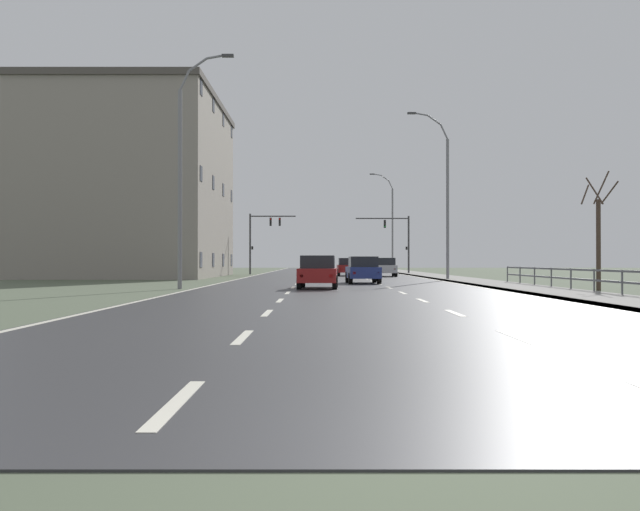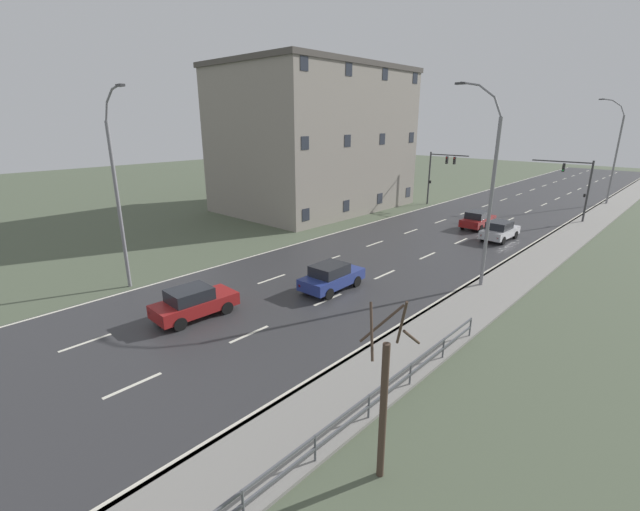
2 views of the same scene
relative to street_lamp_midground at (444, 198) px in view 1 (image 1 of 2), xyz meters
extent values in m
cube|color=#4C5642|center=(-7.42, 5.95, -5.61)|extent=(160.00, 160.00, 0.12)
cube|color=#303033|center=(-7.42, 17.95, -5.54)|extent=(14.00, 120.00, 0.02)
cube|color=beige|center=(-9.75, -40.05, -5.53)|extent=(0.16, 2.20, 0.01)
cube|color=beige|center=(-9.75, -34.65, -5.53)|extent=(0.16, 2.20, 0.01)
cube|color=beige|center=(-9.75, -29.25, -5.53)|extent=(0.16, 2.20, 0.01)
cube|color=beige|center=(-9.75, -23.85, -5.53)|extent=(0.16, 2.20, 0.01)
cube|color=beige|center=(-9.75, -18.45, -5.53)|extent=(0.16, 2.20, 0.01)
cube|color=beige|center=(-9.75, -13.05, -5.53)|extent=(0.16, 2.20, 0.01)
cube|color=beige|center=(-9.75, -7.65, -5.53)|extent=(0.16, 2.20, 0.01)
cube|color=beige|center=(-9.75, -2.25, -5.53)|extent=(0.16, 2.20, 0.01)
cube|color=beige|center=(-9.75, 3.15, -5.53)|extent=(0.16, 2.20, 0.01)
cube|color=beige|center=(-9.75, 8.55, -5.53)|extent=(0.16, 2.20, 0.01)
cube|color=beige|center=(-9.75, 13.95, -5.53)|extent=(0.16, 2.20, 0.01)
cube|color=beige|center=(-9.75, 19.35, -5.53)|extent=(0.16, 2.20, 0.01)
cube|color=beige|center=(-9.75, 24.75, -5.53)|extent=(0.16, 2.20, 0.01)
cube|color=beige|center=(-9.75, 30.15, -5.53)|extent=(0.16, 2.20, 0.01)
cube|color=beige|center=(-9.75, 35.55, -5.53)|extent=(0.16, 2.20, 0.01)
cube|color=beige|center=(-9.75, 40.95, -5.53)|extent=(0.16, 2.20, 0.01)
cube|color=beige|center=(-9.75, 46.35, -5.53)|extent=(0.16, 2.20, 0.01)
cube|color=beige|center=(-9.75, 51.75, -5.53)|extent=(0.16, 2.20, 0.01)
cube|color=beige|center=(-9.75, 57.15, -5.53)|extent=(0.16, 2.20, 0.01)
cube|color=beige|center=(-9.75, 62.55, -5.53)|extent=(0.16, 2.20, 0.01)
cube|color=beige|center=(-9.75, 67.95, -5.53)|extent=(0.16, 2.20, 0.01)
cube|color=beige|center=(-9.75, 73.35, -5.53)|extent=(0.16, 2.20, 0.01)
cube|color=beige|center=(-5.09, -34.65, -5.53)|extent=(0.16, 2.20, 0.01)
cube|color=beige|center=(-5.09, -29.25, -5.53)|extent=(0.16, 2.20, 0.01)
cube|color=beige|center=(-5.09, -23.85, -5.53)|extent=(0.16, 2.20, 0.01)
cube|color=beige|center=(-5.09, -18.45, -5.53)|extent=(0.16, 2.20, 0.01)
cube|color=beige|center=(-5.09, -13.05, -5.53)|extent=(0.16, 2.20, 0.01)
cube|color=beige|center=(-5.09, -7.65, -5.53)|extent=(0.16, 2.20, 0.01)
cube|color=beige|center=(-5.09, -2.25, -5.53)|extent=(0.16, 2.20, 0.01)
cube|color=beige|center=(-5.09, 3.15, -5.53)|extent=(0.16, 2.20, 0.01)
cube|color=beige|center=(-5.09, 8.55, -5.53)|extent=(0.16, 2.20, 0.01)
cube|color=beige|center=(-5.09, 13.95, -5.53)|extent=(0.16, 2.20, 0.01)
cube|color=beige|center=(-5.09, 19.35, -5.53)|extent=(0.16, 2.20, 0.01)
cube|color=beige|center=(-5.09, 24.75, -5.53)|extent=(0.16, 2.20, 0.01)
cube|color=beige|center=(-5.09, 30.15, -5.53)|extent=(0.16, 2.20, 0.01)
cube|color=beige|center=(-5.09, 35.55, -5.53)|extent=(0.16, 2.20, 0.01)
cube|color=beige|center=(-5.09, 40.95, -5.53)|extent=(0.16, 2.20, 0.01)
cube|color=beige|center=(-5.09, 46.35, -5.53)|extent=(0.16, 2.20, 0.01)
cube|color=beige|center=(-5.09, 51.75, -5.53)|extent=(0.16, 2.20, 0.01)
cube|color=beige|center=(-5.09, 57.15, -5.53)|extent=(0.16, 2.20, 0.01)
cube|color=beige|center=(-5.09, 62.55, -5.53)|extent=(0.16, 2.20, 0.01)
cube|color=beige|center=(-5.09, 67.95, -5.53)|extent=(0.16, 2.20, 0.01)
cube|color=beige|center=(-5.09, 73.35, -5.53)|extent=(0.16, 2.20, 0.01)
cube|color=beige|center=(-0.57, 17.95, -5.53)|extent=(0.16, 120.00, 0.01)
cube|color=beige|center=(-14.27, 17.95, -5.53)|extent=(0.16, 120.00, 0.01)
cube|color=gray|center=(1.08, 17.95, -5.49)|extent=(3.00, 120.00, 0.12)
cube|color=slate|center=(-0.34, 17.95, -5.49)|extent=(0.16, 120.00, 0.12)
cube|color=#515459|center=(2.43, -20.37, -4.60)|extent=(0.06, 27.73, 0.08)
cube|color=#515459|center=(2.43, -20.37, -5.00)|extent=(0.06, 27.73, 0.08)
cylinder|color=#515459|center=(2.43, -21.63, -5.05)|extent=(0.07, 0.07, 1.00)
cylinder|color=#515459|center=(2.43, -19.11, -5.05)|extent=(0.07, 0.07, 1.00)
cylinder|color=#515459|center=(2.43, -16.59, -5.05)|extent=(0.07, 0.07, 1.00)
cylinder|color=#515459|center=(2.43, -14.07, -5.05)|extent=(0.07, 0.07, 1.00)
cylinder|color=#515459|center=(2.43, -11.55, -5.05)|extent=(0.07, 0.07, 1.00)
cylinder|color=#515459|center=(2.43, -9.03, -5.05)|extent=(0.07, 0.07, 1.00)
cylinder|color=#515459|center=(2.43, -6.51, -5.05)|extent=(0.07, 0.07, 1.00)
cylinder|color=slate|center=(0.18, 0.00, -0.78)|extent=(0.20, 0.20, 9.55)
cylinder|color=slate|center=(-0.05, 0.00, 4.49)|extent=(0.56, 0.11, 1.04)
cylinder|color=slate|center=(-0.73, 0.00, 5.30)|extent=(0.96, 0.11, 0.72)
cylinder|color=slate|center=(-1.71, 0.00, 5.70)|extent=(1.09, 0.11, 0.30)
cube|color=#333335|center=(-2.25, 0.00, 5.75)|extent=(0.56, 0.24, 0.12)
cylinder|color=slate|center=(0.18, 35.27, -0.61)|extent=(0.20, 0.20, 9.89)
cylinder|color=slate|center=(-0.05, 35.27, 4.83)|extent=(0.56, 0.11, 1.03)
cylinder|color=slate|center=(-0.72, 35.27, 5.63)|extent=(0.95, 0.11, 0.71)
cylinder|color=slate|center=(-1.71, 35.27, 6.04)|extent=(1.09, 0.11, 0.30)
cube|color=#333335|center=(-2.24, 35.27, 6.08)|extent=(0.56, 0.24, 0.12)
cylinder|color=slate|center=(-15.02, -14.11, -0.88)|extent=(0.20, 0.20, 9.35)
cylinder|color=slate|center=(-14.81, -14.11, 4.26)|extent=(0.53, 0.11, 0.96)
cylinder|color=slate|center=(-14.18, -14.11, 5.00)|extent=(0.89, 0.11, 0.67)
cylinder|color=slate|center=(-13.27, -14.11, 5.38)|extent=(1.01, 0.11, 0.28)
cube|color=#333335|center=(-12.77, -14.11, 5.42)|extent=(0.56, 0.24, 0.12)
cylinder|color=#38383A|center=(0.48, 22.75, -2.63)|extent=(0.18, 0.18, 5.85)
cylinder|color=#38383A|center=(-2.18, 22.75, 0.04)|extent=(5.32, 0.12, 0.12)
cube|color=black|center=(-1.91, 22.75, -0.51)|extent=(0.20, 0.28, 0.80)
sphere|color=#2D2D2D|center=(-1.91, 22.60, -0.25)|extent=(0.14, 0.14, 0.14)
sphere|color=#2D2D2D|center=(-1.91, 22.60, -0.51)|extent=(0.14, 0.14, 0.14)
sphere|color=green|center=(-1.91, 22.60, -0.77)|extent=(0.14, 0.14, 0.14)
cube|color=black|center=(0.26, 22.70, -2.95)|extent=(0.18, 0.12, 0.32)
cylinder|color=#38383A|center=(-15.32, 21.27, -2.57)|extent=(0.18, 0.18, 5.97)
cylinder|color=#38383A|center=(-13.08, 21.27, 0.17)|extent=(4.49, 0.12, 0.12)
cube|color=black|center=(-13.30, 21.27, -0.38)|extent=(0.20, 0.28, 0.80)
sphere|color=red|center=(-13.30, 21.12, -0.12)|extent=(0.14, 0.14, 0.14)
sphere|color=#2D2D2D|center=(-13.30, 21.12, -0.38)|extent=(0.14, 0.14, 0.14)
sphere|color=#2D2D2D|center=(-13.30, 21.12, -0.64)|extent=(0.14, 0.14, 0.14)
cube|color=black|center=(-12.40, 21.27, -0.38)|extent=(0.20, 0.28, 0.80)
sphere|color=red|center=(-12.40, 21.12, -0.12)|extent=(0.14, 0.14, 0.14)
sphere|color=#2D2D2D|center=(-12.40, 21.12, -0.38)|extent=(0.14, 0.14, 0.14)
sphere|color=#2D2D2D|center=(-12.40, 21.12, -0.64)|extent=(0.14, 0.14, 0.14)
cube|color=black|center=(-15.10, 21.22, -2.95)|extent=(0.18, 0.12, 0.32)
cube|color=navy|center=(-5.95, -6.33, -4.90)|extent=(1.88, 4.15, 0.64)
cube|color=black|center=(-5.94, -6.58, -4.28)|extent=(1.62, 2.04, 0.60)
cube|color=slate|center=(-5.97, -5.63, -4.30)|extent=(1.41, 0.12, 0.51)
cylinder|color=black|center=(-5.17, -5.04, -5.22)|extent=(0.24, 0.67, 0.66)
cylinder|color=black|center=(-6.79, -5.08, -5.22)|extent=(0.24, 0.67, 0.66)
cylinder|color=black|center=(-5.10, -7.58, -5.22)|extent=(0.24, 0.67, 0.66)
cylinder|color=black|center=(-6.72, -7.62, -5.22)|extent=(0.24, 0.67, 0.66)
cube|color=red|center=(-6.55, -8.38, -4.90)|extent=(0.16, 0.04, 0.14)
cube|color=red|center=(-5.23, -8.34, -4.90)|extent=(0.16, 0.04, 0.14)
cube|color=maroon|center=(-8.53, -13.68, -4.90)|extent=(1.92, 4.16, 0.64)
cube|color=black|center=(-8.54, -13.93, -4.28)|extent=(1.64, 2.06, 0.60)
cube|color=slate|center=(-8.50, -12.98, -4.30)|extent=(1.41, 0.13, 0.51)
cylinder|color=black|center=(-7.67, -12.44, -5.22)|extent=(0.25, 0.67, 0.66)
cylinder|color=black|center=(-9.29, -12.38, -5.22)|extent=(0.25, 0.67, 0.66)
cylinder|color=black|center=(-7.77, -14.98, -5.22)|extent=(0.25, 0.67, 0.66)
cylinder|color=black|center=(-9.39, -14.92, -5.22)|extent=(0.25, 0.67, 0.66)
cube|color=red|center=(-9.27, -15.68, -4.90)|extent=(0.16, 0.05, 0.14)
cube|color=red|center=(-7.95, -15.73, -4.90)|extent=(0.16, 0.05, 0.14)
cube|color=maroon|center=(-6.02, 13.80, -4.90)|extent=(1.79, 4.11, 0.64)
cube|color=black|center=(-6.02, 13.55, -4.28)|extent=(1.57, 2.01, 0.60)
cube|color=slate|center=(-6.03, 14.50, -4.30)|extent=(1.40, 0.09, 0.51)
cylinder|color=black|center=(-5.22, 15.07, -5.22)|extent=(0.22, 0.66, 0.66)
cylinder|color=black|center=(-6.84, 15.06, -5.22)|extent=(0.22, 0.66, 0.66)
cylinder|color=black|center=(-5.21, 12.53, -5.22)|extent=(0.22, 0.66, 0.66)
cylinder|color=black|center=(-6.82, 12.52, -5.22)|extent=(0.22, 0.66, 0.66)
cube|color=red|center=(-6.67, 11.76, -4.90)|extent=(0.16, 0.04, 0.14)
cube|color=red|center=(-5.35, 11.77, -4.90)|extent=(0.16, 0.04, 0.14)
cube|color=#B7B7BC|center=(-3.01, 11.10, -4.90)|extent=(1.86, 4.14, 0.64)
cube|color=black|center=(-3.01, 10.85, -4.28)|extent=(1.61, 2.04, 0.60)
cube|color=slate|center=(-2.99, 11.80, -4.30)|extent=(1.41, 0.11, 0.51)
cylinder|color=black|center=(-2.17, 12.35, -5.22)|extent=(0.24, 0.67, 0.66)
cylinder|color=black|center=(-3.79, 12.39, -5.22)|extent=(0.24, 0.67, 0.66)
cylinder|color=black|center=(-2.23, 9.81, -5.22)|extent=(0.24, 0.67, 0.66)
cylinder|color=black|center=(-3.85, 9.85, -5.22)|extent=(0.24, 0.67, 0.66)
cube|color=red|center=(-3.72, 9.09, -4.90)|extent=(0.16, 0.04, 0.14)
cube|color=red|center=(-2.40, 9.06, -4.90)|extent=(0.16, 0.04, 0.14)
cube|color=gray|center=(-23.84, 11.08, 1.60)|extent=(13.81, 19.30, 14.30)
cube|color=#4C4742|center=(-23.84, 11.08, 9.00)|extent=(14.09, 19.69, 0.50)
cube|color=#282D38|center=(-16.92, 2.62, -4.15)|extent=(0.04, 0.90, 1.10)
cube|color=#282D38|center=(-16.92, 8.26, -4.15)|extent=(0.04, 0.90, 1.10)
cube|color=#282D38|center=(-16.92, 13.89, -4.15)|extent=(0.04, 0.90, 1.10)
cube|color=#282D38|center=(-16.92, 19.53, -4.15)|extent=(0.04, 0.90, 1.10)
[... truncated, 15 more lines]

